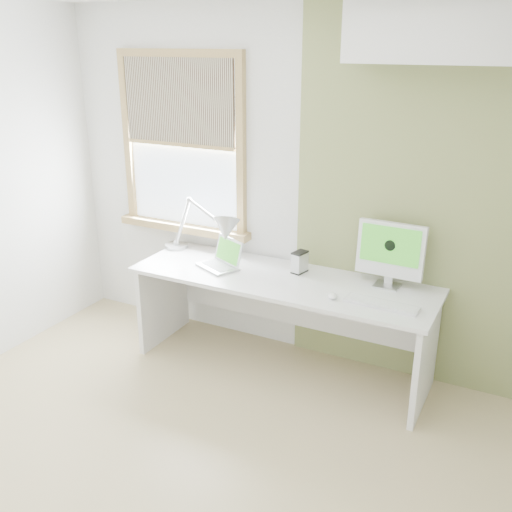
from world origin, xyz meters
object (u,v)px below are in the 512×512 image
Objects in this scene: desk at (285,300)px; desk_lamp at (216,230)px; laptop at (222,260)px; external_drive at (300,262)px; imac at (391,251)px.

desk is 2.86× the size of desk_lamp.
laptop is at bearing -172.80° from desk.
imac is at bearing 4.90° from external_drive.
laptop is 1.23m from imac.
laptop reaches higher than external_drive.
external_drive is at bearing 3.80° from desk_lamp.
desk_lamp is at bearing 175.09° from desk.
desk is 4.77× the size of imac.
external_drive is 0.66m from imac.
laptop is (0.12, -0.11, -0.18)m from desk_lamp.
external_drive is (0.68, 0.04, -0.15)m from desk_lamp.
laptop is 0.58m from external_drive.
desk is 0.55m from laptop.
desk is 5.99× the size of laptop.
laptop is at bearing -164.08° from external_drive.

